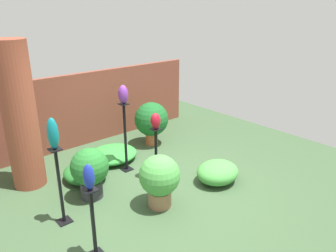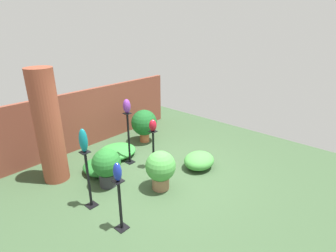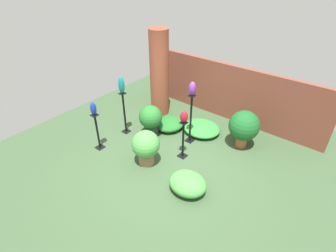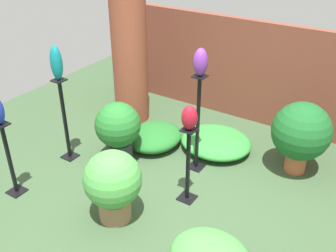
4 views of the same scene
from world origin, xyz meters
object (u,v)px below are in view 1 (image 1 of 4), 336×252
(brick_pillar, at_px, (20,117))
(art_vase_teal, at_px, (53,134))
(pedestal_ruby, at_px, (156,156))
(pedestal_teal, at_px, (60,190))
(art_vase_ruby, at_px, (156,121))
(pedestal_violet, at_px, (125,140))
(potted_plant_back_center, at_px, (160,178))
(pedestal_cobalt, at_px, (94,227))
(art_vase_cobalt, at_px, (89,177))
(art_vase_violet, at_px, (123,94))
(potted_plant_mid_right, at_px, (151,120))
(potted_plant_walkway_edge, at_px, (90,170))

(brick_pillar, height_order, art_vase_teal, brick_pillar)
(brick_pillar, xyz_separation_m, pedestal_ruby, (1.83, -1.31, -0.82))
(pedestal_teal, relative_size, art_vase_ruby, 4.11)
(brick_pillar, bearing_deg, pedestal_violet, -23.16)
(pedestal_teal, bearing_deg, potted_plant_back_center, -24.58)
(brick_pillar, bearing_deg, pedestal_teal, -91.05)
(pedestal_cobalt, xyz_separation_m, art_vase_ruby, (1.85, 1.04, 0.68))
(pedestal_ruby, bearing_deg, art_vase_teal, -176.41)
(pedestal_ruby, bearing_deg, pedestal_violet, 109.80)
(potted_plant_back_center, bearing_deg, brick_pillar, 122.63)
(art_vase_cobalt, bearing_deg, pedestal_ruby, 29.38)
(art_vase_cobalt, bearing_deg, art_vase_teal, 90.40)
(pedestal_cobalt, bearing_deg, art_vase_teal, 90.40)
(pedestal_ruby, distance_m, pedestal_violet, 0.69)
(art_vase_violet, distance_m, potted_plant_mid_right, 1.61)
(art_vase_teal, bearing_deg, brick_pillar, 88.95)
(pedestal_ruby, bearing_deg, potted_plant_back_center, -125.64)
(potted_plant_walkway_edge, bearing_deg, art_vase_teal, -152.93)
(pedestal_cobalt, distance_m, pedestal_teal, 0.93)
(art_vase_teal, xyz_separation_m, potted_plant_back_center, (1.33, -0.61, -0.91))
(potted_plant_walkway_edge, bearing_deg, potted_plant_back_center, -53.68)
(pedestal_ruby, bearing_deg, brick_pillar, 144.26)
(pedestal_ruby, bearing_deg, art_vase_violet, 109.80)
(art_vase_violet, bearing_deg, potted_plant_back_center, -102.21)
(art_vase_cobalt, bearing_deg, potted_plant_walkway_edge, 63.04)
(pedestal_teal, distance_m, potted_plant_walkway_edge, 0.72)
(art_vase_ruby, relative_size, potted_plant_mid_right, 0.29)
(pedestal_ruby, distance_m, art_vase_cobalt, 2.23)
(art_vase_teal, height_order, potted_plant_mid_right, art_vase_teal)
(potted_plant_mid_right, bearing_deg, potted_plant_walkway_edge, -153.20)
(brick_pillar, bearing_deg, potted_plant_mid_right, -0.59)
(pedestal_teal, bearing_deg, art_vase_violet, 24.66)
(pedestal_teal, bearing_deg, pedestal_cobalt, -89.60)
(art_vase_teal, bearing_deg, art_vase_ruby, 3.59)
(pedestal_teal, bearing_deg, art_vase_cobalt, -89.60)
(pedestal_ruby, relative_size, potted_plant_mid_right, 0.99)
(pedestal_cobalt, bearing_deg, pedestal_ruby, 29.38)
(pedestal_teal, xyz_separation_m, art_vase_ruby, (1.85, 0.12, 0.58))
(brick_pillar, distance_m, art_vase_teal, 1.44)
(art_vase_cobalt, bearing_deg, pedestal_teal, 90.40)
(brick_pillar, xyz_separation_m, art_vase_ruby, (1.83, -1.31, -0.15))
(potted_plant_walkway_edge, relative_size, potted_plant_back_center, 1.01)
(pedestal_cobalt, bearing_deg, potted_plant_walkway_edge, 63.04)
(pedestal_ruby, distance_m, art_vase_teal, 2.09)
(pedestal_cobalt, distance_m, potted_plant_walkway_edge, 1.40)
(potted_plant_back_center, bearing_deg, potted_plant_walkway_edge, 126.32)
(art_vase_teal, xyz_separation_m, potted_plant_mid_right, (2.77, 1.40, -0.82))
(pedestal_teal, distance_m, potted_plant_back_center, 1.47)
(pedestal_cobalt, xyz_separation_m, potted_plant_back_center, (1.33, 0.31, 0.05))
(pedestal_violet, xyz_separation_m, potted_plant_walkway_edge, (-0.98, -0.42, -0.12))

